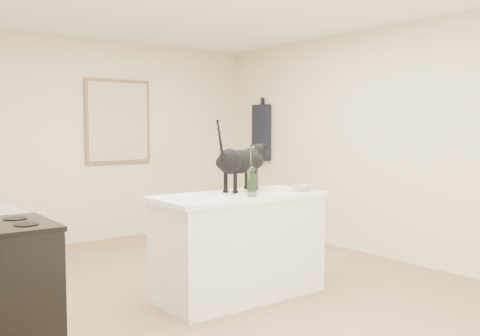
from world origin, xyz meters
The scene contains 11 objects.
floor centered at (0.00, 0.00, 0.00)m, with size 5.50×5.50×0.00m, color #916B4D.
wall_back centered at (0.00, 2.75, 1.30)m, with size 4.50×4.50×0.00m, color beige.
wall_right centered at (2.25, 0.00, 1.30)m, with size 5.50×5.50×0.00m, color beige.
island_base centered at (0.10, -0.20, 0.43)m, with size 1.44×0.67×0.86m, color white.
island_top centered at (0.10, -0.20, 0.88)m, with size 1.50×0.70×0.04m, color white.
artwork_frame centered at (0.30, 2.72, 1.55)m, with size 0.90×0.03×1.10m, color brown.
artwork_canvas centered at (0.30, 2.70, 1.55)m, with size 0.82×0.00×1.02m, color beige.
hanging_garment centered at (2.19, 2.05, 1.40)m, with size 0.08×0.34×0.80m, color black.
black_cat centered at (0.23, -0.05, 1.14)m, with size 0.68×0.20×0.48m, color black, non-canonical shape.
wine_bottle centered at (0.09, -0.40, 1.09)m, with size 0.08×0.08×0.38m, color #225120.
glass_bowl centered at (0.68, -0.39, 0.93)m, with size 0.22×0.22×0.05m, color silver.
Camera 1 is at (-2.64, -3.85, 1.48)m, focal length 39.74 mm.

